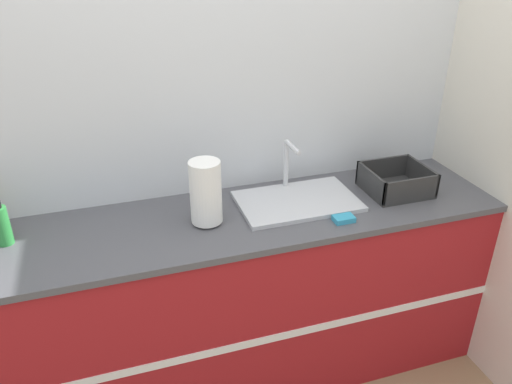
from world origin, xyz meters
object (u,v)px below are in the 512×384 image
(dish_rack, at_px, (396,183))
(bottle_green, at_px, (1,225))
(sink, at_px, (297,199))
(paper_towel_roll, at_px, (206,193))

(dish_rack, bearing_deg, bottle_green, 177.54)
(dish_rack, height_order, bottle_green, bottle_green)
(sink, relative_size, paper_towel_roll, 1.91)
(paper_towel_roll, xyz_separation_m, dish_rack, (0.93, 0.01, -0.10))
(sink, xyz_separation_m, dish_rack, (0.50, -0.04, 0.03))
(sink, bearing_deg, paper_towel_roll, -173.52)
(sink, xyz_separation_m, bottle_green, (-1.24, 0.04, 0.07))
(paper_towel_roll, height_order, bottle_green, paper_towel_roll)
(dish_rack, relative_size, bottle_green, 1.46)
(paper_towel_roll, distance_m, bottle_green, 0.81)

